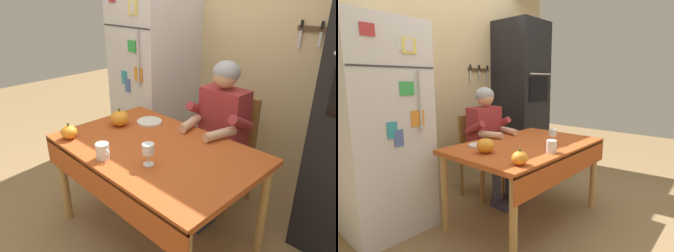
% 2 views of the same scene
% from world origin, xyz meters
% --- Properties ---
extents(ground_plane, '(10.00, 10.00, 0.00)m').
position_xyz_m(ground_plane, '(0.00, 0.00, 0.00)').
color(ground_plane, '#93754C').
rests_on(ground_plane, ground).
extents(back_wall_assembly, '(3.70, 0.13, 2.60)m').
position_xyz_m(back_wall_assembly, '(0.05, 1.35, 1.30)').
color(back_wall_assembly, '#D1B784').
rests_on(back_wall_assembly, ground).
extents(refrigerator, '(0.68, 0.71, 1.80)m').
position_xyz_m(refrigerator, '(-0.95, 0.96, 0.90)').
color(refrigerator, silver).
rests_on(refrigerator, ground).
extents(dining_table, '(1.40, 0.90, 0.74)m').
position_xyz_m(dining_table, '(0.00, 0.08, 0.66)').
color(dining_table, tan).
rests_on(dining_table, ground).
extents(chair_behind_person, '(0.40, 0.40, 0.93)m').
position_xyz_m(chair_behind_person, '(0.09, 0.87, 0.51)').
color(chair_behind_person, '#9E6B33').
rests_on(chair_behind_person, ground).
extents(seated_person, '(0.47, 0.55, 1.25)m').
position_xyz_m(seated_person, '(0.09, 0.68, 0.74)').
color(seated_person, '#38384C').
rests_on(seated_person, ground).
extents(coffee_mug, '(0.11, 0.08, 0.10)m').
position_xyz_m(coffee_mug, '(-0.11, -0.25, 0.79)').
color(coffee_mug, white).
rests_on(coffee_mug, dining_table).
extents(wine_glass, '(0.07, 0.07, 0.14)m').
position_xyz_m(wine_glass, '(0.15, -0.09, 0.84)').
color(wine_glass, white).
rests_on(wine_glass, dining_table).
extents(pumpkin_large, '(0.15, 0.15, 0.14)m').
position_xyz_m(pumpkin_large, '(-0.47, 0.15, 0.80)').
color(pumpkin_large, orange).
rests_on(pumpkin_large, dining_table).
extents(pumpkin_medium, '(0.11, 0.11, 0.12)m').
position_xyz_m(pumpkin_medium, '(-0.53, -0.25, 0.79)').
color(pumpkin_medium, orange).
rests_on(pumpkin_medium, dining_table).
extents(serving_tray, '(0.20, 0.20, 0.02)m').
position_xyz_m(serving_tray, '(-0.35, 0.35, 0.75)').
color(serving_tray, silver).
rests_on(serving_tray, dining_table).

